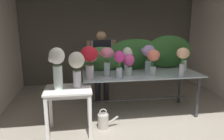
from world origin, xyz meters
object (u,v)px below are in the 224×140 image
object	(u,v)px
vase_peach_lilies	(183,57)
vase_white_roses_tall	(57,65)
florist	(102,59)
vase_magenta_anemones	(119,61)
vase_scarlet_snapdragons	(184,58)
vase_crimson_peonies	(89,58)
side_table_white	(69,95)
vase_rosy_stock	(107,57)
display_table_glass	(141,79)
vase_blush_hydrangea	(90,60)
vase_cream_lisianthus_tall	(77,66)
vase_ivory_dahlias	(127,57)
watering_can	(103,121)
vase_fuchsia_tulips	(129,63)
vase_lilac_roses	(148,55)
vase_coral_freesia	(153,59)

from	to	relation	value
vase_peach_lilies	vase_white_roses_tall	size ratio (longest dim) A/B	0.80
florist	vase_magenta_anemones	distance (m)	1.00
florist	vase_scarlet_snapdragons	world-z (taller)	florist
florist	vase_crimson_peonies	bearing A→B (deg)	-108.42
side_table_white	vase_rosy_stock	bearing A→B (deg)	34.70
florist	vase_peach_lilies	bearing A→B (deg)	-37.53
vase_peach_lilies	display_table_glass	bearing A→B (deg)	151.21
vase_white_roses_tall	vase_blush_hydrangea	bearing A→B (deg)	50.55
display_table_glass	side_table_white	world-z (taller)	display_table_glass
vase_magenta_anemones	vase_cream_lisianthus_tall	distance (m)	0.73
vase_ivory_dahlias	watering_can	xyz separation A→B (m)	(-0.55, -0.68, -0.94)
vase_fuchsia_tulips	vase_scarlet_snapdragons	bearing A→B (deg)	10.76
vase_crimson_peonies	vase_scarlet_snapdragons	bearing A→B (deg)	9.70
florist	vase_fuchsia_tulips	size ratio (longest dim) A/B	3.97
florist	vase_white_roses_tall	distance (m)	1.46
vase_lilac_roses	watering_can	size ratio (longest dim) A/B	1.46
vase_scarlet_snapdragons	vase_lilac_roses	size ratio (longest dim) A/B	0.84
watering_can	vase_rosy_stock	bearing A→B (deg)	73.69
display_table_glass	vase_peach_lilies	size ratio (longest dim) A/B	4.28
display_table_glass	vase_lilac_roses	size ratio (longest dim) A/B	4.22
vase_scarlet_snapdragons	watering_can	distance (m)	1.98
vase_magenta_anemones	vase_white_roses_tall	bearing A→B (deg)	-166.12
florist	vase_coral_freesia	size ratio (longest dim) A/B	3.32
vase_lilac_roses	side_table_white	bearing A→B (deg)	-157.05
vase_peach_lilies	vase_ivory_dahlias	size ratio (longest dim) A/B	1.08
vase_peach_lilies	vase_magenta_anemones	size ratio (longest dim) A/B	1.07
side_table_white	vase_coral_freesia	world-z (taller)	vase_coral_freesia
vase_peach_lilies	vase_magenta_anemones	world-z (taller)	vase_peach_lilies
vase_scarlet_snapdragons	vase_fuchsia_tulips	size ratio (longest dim) A/B	1.10
vase_crimson_peonies	watering_can	world-z (taller)	vase_crimson_peonies
florist	vase_lilac_roses	bearing A→B (deg)	-35.85
watering_can	vase_ivory_dahlias	bearing A→B (deg)	50.97
vase_peach_lilies	vase_fuchsia_tulips	size ratio (longest dim) A/B	1.30
vase_rosy_stock	vase_blush_hydrangea	size ratio (longest dim) A/B	1.23
florist	vase_ivory_dahlias	xyz separation A→B (m)	(0.44, -0.48, 0.11)
vase_rosy_stock	vase_scarlet_snapdragons	xyz separation A→B (m)	(1.54, 0.17, -0.08)
vase_rosy_stock	vase_magenta_anemones	size ratio (longest dim) A/B	1.07
vase_scarlet_snapdragons	watering_can	size ratio (longest dim) A/B	1.22
vase_scarlet_snapdragons	vase_ivory_dahlias	size ratio (longest dim) A/B	0.92
vase_peach_lilies	vase_lilac_roses	xyz separation A→B (m)	(-0.48, 0.41, -0.00)
side_table_white	vase_fuchsia_tulips	xyz separation A→B (m)	(1.05, 0.41, 0.39)
display_table_glass	vase_white_roses_tall	world-z (taller)	vase_white_roses_tall
vase_fuchsia_tulips	vase_magenta_anemones	xyz separation A→B (m)	(-0.20, -0.17, 0.06)
vase_peach_lilies	vase_crimson_peonies	world-z (taller)	vase_crimson_peonies
vase_coral_freesia	vase_lilac_roses	xyz separation A→B (m)	(-0.00, 0.27, 0.04)
vase_coral_freesia	vase_white_roses_tall	size ratio (longest dim) A/B	0.74
vase_crimson_peonies	vase_cream_lisianthus_tall	size ratio (longest dim) A/B	0.99
vase_scarlet_snapdragons	vase_white_roses_tall	distance (m)	2.43
vase_peach_lilies	vase_white_roses_tall	bearing A→B (deg)	-174.14
vase_scarlet_snapdragons	vase_magenta_anemones	xyz separation A→B (m)	(-1.36, -0.39, 0.04)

